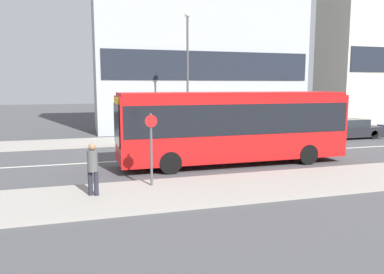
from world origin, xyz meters
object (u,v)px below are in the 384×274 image
Objects in this scene: bus_stop_sign at (151,144)px; street_lamp at (188,65)px; parked_car_0 at (349,129)px; pedestrian_near_stop at (93,166)px; city_bus at (233,123)px.

street_lamp is (4.38, 10.54, 3.37)m from bus_stop_sign.
street_lamp reaches higher than parked_car_0.
parked_car_0 is 0.57× the size of street_lamp.
street_lamp is at bearing 82.83° from pedestrian_near_stop.
city_bus is 7.68m from pedestrian_near_stop.
pedestrian_near_stop is at bearing -162.15° from bus_stop_sign.
city_bus reaches higher than parked_car_0.
bus_stop_sign reaches higher than pedestrian_near_stop.
street_lamp reaches higher than bus_stop_sign.
parked_car_0 is 1.79× the size of bus_stop_sign.
parked_car_0 is 20.16m from pedestrian_near_stop.
pedestrian_near_stop is 0.21× the size of street_lamp.
city_bus is 5.55m from bus_stop_sign.
city_bus is at bearing 35.61° from bus_stop_sign.
bus_stop_sign is (2.06, 0.66, 0.54)m from pedestrian_near_stop.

